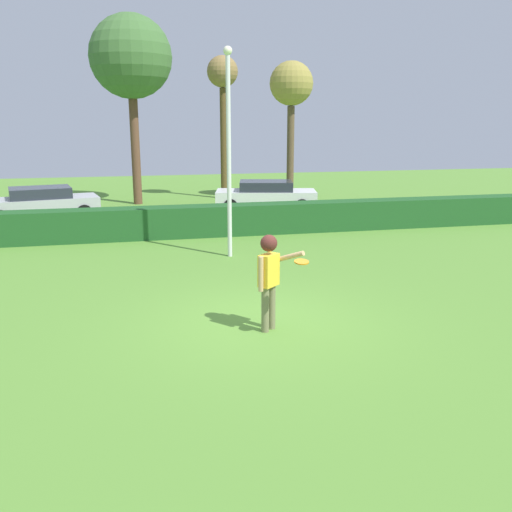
# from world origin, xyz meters

# --- Properties ---
(ground_plane) EXTENTS (60.00, 60.00, 0.00)m
(ground_plane) POSITION_xyz_m (0.00, 0.00, 0.00)
(ground_plane) COLOR #5C9235
(person) EXTENTS (0.82, 0.53, 1.77)m
(person) POSITION_xyz_m (0.02, -0.40, 1.10)
(person) COLOR #767450
(person) RESTS_ON ground
(frisbee) EXTENTS (0.25, 0.25, 0.05)m
(frisbee) POSITION_xyz_m (0.39, -1.11, 1.44)
(frisbee) COLOR orange
(lamppost) EXTENTS (0.24, 0.24, 5.60)m
(lamppost) POSITION_xyz_m (0.35, 5.34, 3.11)
(lamppost) COLOR silver
(lamppost) RESTS_ON ground
(hedge_row) EXTENTS (29.32, 0.90, 1.00)m
(hedge_row) POSITION_xyz_m (0.00, 8.37, 0.50)
(hedge_row) COLOR #205423
(hedge_row) RESTS_ON ground
(parked_car_silver) EXTENTS (4.46, 2.53, 1.25)m
(parked_car_silver) POSITION_xyz_m (-5.65, 12.85, 0.69)
(parked_car_silver) COLOR #B7B7BC
(parked_car_silver) RESTS_ON ground
(parked_car_white) EXTENTS (4.47, 2.60, 1.25)m
(parked_car_white) POSITION_xyz_m (3.34, 13.11, 0.69)
(parked_car_white) COLOR white
(parked_car_white) RESTS_ON ground
(birch_tree) EXTENTS (2.03, 2.03, 6.44)m
(birch_tree) POSITION_xyz_m (5.30, 16.19, 5.23)
(birch_tree) COLOR brown
(birch_tree) RESTS_ON ground
(maple_tree) EXTENTS (3.58, 3.58, 8.22)m
(maple_tree) POSITION_xyz_m (-1.94, 16.29, 6.37)
(maple_tree) COLOR brown
(maple_tree) RESTS_ON ground
(bare_elm_tree) EXTENTS (1.46, 1.46, 6.71)m
(bare_elm_tree) POSITION_xyz_m (2.24, 17.27, 5.55)
(bare_elm_tree) COLOR brown
(bare_elm_tree) RESTS_ON ground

